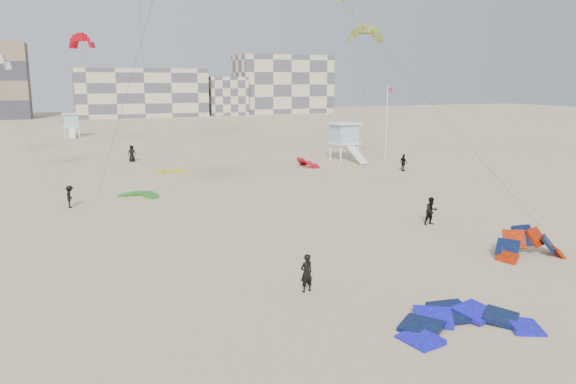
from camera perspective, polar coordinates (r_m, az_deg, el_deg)
name	(u,v)px	position (r m, az deg, el deg)	size (l,w,h in m)	color
ground	(315,303)	(23.58, 2.79, -11.18)	(320.00, 320.00, 0.00)	tan
kite_ground_blue	(466,328)	(22.31, 17.59, -13.07)	(4.92, 5.12, 0.78)	#171CF4
kite_ground_orange	(529,257)	(31.81, 23.28, -6.12)	(3.75, 2.90, 2.42)	#F11F04
kite_ground_green	(140,196)	(45.97, -14.84, -0.42)	(2.96, 3.13, 0.46)	#31991C
kite_ground_red_far	(307,167)	(59.91, 1.98, 2.60)	(2.97, 2.78, 1.50)	red
kite_ground_yellow	(171,172)	(57.26, -11.76, 1.97)	(3.05, 3.20, 0.40)	#F7FF2D
kitesurfer_main	(306,273)	(24.45, 1.89, -8.22)	(0.62, 0.40, 1.69)	black
kitesurfer_b	(431,211)	(36.64, 14.36, -1.89)	(0.87, 0.68, 1.79)	black
kitesurfer_c	(70,197)	(43.24, -21.28, -0.45)	(1.04, 0.60, 1.62)	black
kitesurfer_d	(403,163)	(57.90, 11.64, 2.94)	(1.01, 0.42, 1.73)	black
kitesurfer_e	(132,153)	(65.79, -15.58, 3.79)	(0.92, 0.60, 1.88)	black
kitesurfer_f	(352,140)	(78.58, 6.52, 5.28)	(1.73, 0.55, 1.87)	black
kite_fly_olive	(365,35)	(59.70, 7.82, 15.51)	(4.79, 4.81, 13.93)	olive
kite_fly_red	(82,42)	(77.79, -20.22, 14.07)	(4.90, 4.90, 14.03)	red
lifeguard_tower_near	(344,142)	(64.82, 5.75, 5.11)	(3.27, 5.99, 4.30)	white
lifeguard_tower_far	(72,125)	(97.70, -21.11, 6.34)	(2.84, 5.34, 3.89)	white
flagpole	(387,121)	(65.90, 9.99, 7.13)	(0.69, 0.11, 8.53)	white
condo_mid	(140,93)	(151.04, -14.78, 9.73)	(32.00, 16.00, 12.00)	beige
condo_east	(282,84)	(162.91, -0.57, 10.88)	(26.00, 14.00, 16.00)	beige
condo_fill_right	(225,96)	(153.47, -6.38, 9.67)	(10.00, 10.00, 10.00)	beige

